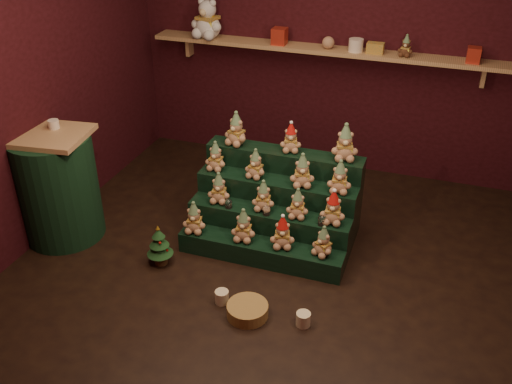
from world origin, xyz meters
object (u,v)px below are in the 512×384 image
at_px(mug_left, 222,297).
at_px(riser_tier_front, 260,252).
at_px(brown_bear, 406,46).
at_px(snow_globe_c, 322,220).
at_px(white_bear, 207,14).
at_px(mug_right, 303,319).
at_px(snow_globe_b, 266,210).
at_px(mini_christmas_tree, 159,245).
at_px(side_table, 58,186).
at_px(wicker_basket, 247,310).
at_px(snow_globe_a, 229,204).

bearing_deg(mug_left, riser_tier_front, 79.88).
height_order(riser_tier_front, brown_bear, brown_bear).
bearing_deg(snow_globe_c, white_bear, 135.47).
relative_size(snow_globe_c, mug_right, 0.86).
xyz_separation_m(snow_globe_b, mug_right, (0.54, -0.79, -0.35)).
height_order(snow_globe_b, mini_christmas_tree, snow_globe_b).
xyz_separation_m(riser_tier_front, white_bear, (-1.18, 1.78, 1.48)).
bearing_deg(side_table, wicker_basket, -21.56).
height_order(mug_left, white_bear, white_bear).
bearing_deg(white_bear, snow_globe_a, -52.44).
bearing_deg(white_bear, mini_christmas_tree, -68.80).
height_order(snow_globe_b, mug_left, snow_globe_b).
distance_m(side_table, wicker_basket, 2.01).
height_order(side_table, white_bear, white_bear).
bearing_deg(brown_bear, mug_left, -104.76).
height_order(mug_right, brown_bear, brown_bear).
bearing_deg(snow_globe_a, brown_bear, 54.26).
bearing_deg(wicker_basket, snow_globe_b, 98.84).
xyz_separation_m(mini_christmas_tree, wicker_basket, (0.90, -0.36, -0.13)).
bearing_deg(side_table, snow_globe_c, 1.29).
bearing_deg(mug_left, white_bear, 114.27).
height_order(snow_globe_b, brown_bear, brown_bear).
bearing_deg(white_bear, mug_right, -44.26).
bearing_deg(mug_right, mini_christmas_tree, 166.14).
xyz_separation_m(snow_globe_b, snow_globe_c, (0.47, 0.00, 0.00)).
height_order(snow_globe_b, snow_globe_c, snow_globe_c).
bearing_deg(riser_tier_front, snow_globe_a, 154.74).
bearing_deg(white_bear, riser_tier_front, -46.30).
bearing_deg(snow_globe_b, white_bear, 125.94).
bearing_deg(snow_globe_b, snow_globe_c, 0.00).
height_order(snow_globe_a, mug_left, snow_globe_a).
relative_size(riser_tier_front, mini_christmas_tree, 3.77).
relative_size(snow_globe_a, mug_left, 0.76).
xyz_separation_m(mug_left, mug_right, (0.65, -0.03, 0.00)).
xyz_separation_m(riser_tier_front, snow_globe_a, (-0.34, 0.16, 0.31)).
bearing_deg(side_table, snow_globe_b, 3.56).
height_order(side_table, brown_bear, brown_bear).
xyz_separation_m(snow_globe_b, white_bear, (-1.17, 1.62, 1.16)).
xyz_separation_m(snow_globe_a, white_bear, (-0.84, 1.62, 1.16)).
xyz_separation_m(side_table, mug_right, (2.32, -0.44, -0.44)).
distance_m(snow_globe_c, side_table, 2.28).
bearing_deg(riser_tier_front, side_table, -174.01).
height_order(snow_globe_c, white_bear, white_bear).
xyz_separation_m(mug_right, brown_bear, (0.29, 2.40, 1.37)).
bearing_deg(wicker_basket, riser_tier_front, 100.73).
bearing_deg(mug_right, snow_globe_a, 138.19).
bearing_deg(side_table, white_bear, 65.41).
xyz_separation_m(riser_tier_front, brown_bear, (0.83, 1.78, 1.33)).
relative_size(snow_globe_b, mini_christmas_tree, 0.23).
bearing_deg(white_bear, brown_bear, 10.24).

